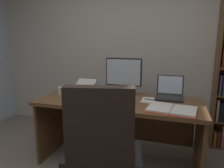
{
  "coord_description": "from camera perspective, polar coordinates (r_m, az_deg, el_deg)",
  "views": [
    {
      "loc": [
        0.66,
        -1.04,
        1.4
      ],
      "look_at": [
        0.01,
        1.04,
        0.95
      ],
      "focal_mm": 33.17,
      "sensor_mm": 36.0,
      "label": 1
    }
  ],
  "objects": [
    {
      "name": "reading_stand_with_book",
      "position": [
        2.74,
        -7.43,
        -0.39
      ],
      "size": [
        0.28,
        0.25,
        0.14
      ],
      "color": "#232326",
      "rests_on": "desk"
    },
    {
      "name": "notepad",
      "position": [
        2.31,
        10.08,
        -4.44
      ],
      "size": [
        0.15,
        0.21,
        0.01
      ],
      "primitive_type": "cube",
      "rotation": [
        0.0,
        0.0,
        -0.0
      ],
      "color": "silver",
      "rests_on": "desk"
    },
    {
      "name": "computer_mouse",
      "position": [
        2.27,
        -6.64,
        -4.19
      ],
      "size": [
        0.06,
        0.1,
        0.04
      ],
      "primitive_type": "ellipsoid",
      "color": "#232326",
      "rests_on": "desk"
    },
    {
      "name": "keyboard",
      "position": [
        2.17,
        0.64,
        -5.07
      ],
      "size": [
        0.42,
        0.15,
        0.02
      ],
      "primitive_type": "cube",
      "color": "#232326",
      "rests_on": "desk"
    },
    {
      "name": "coffee_mug",
      "position": [
        2.59,
        -13.71,
        -1.84
      ],
      "size": [
        0.09,
        0.09,
        0.09
      ],
      "primitive_type": "cylinder",
      "color": "silver",
      "rests_on": "desk"
    },
    {
      "name": "wall_back",
      "position": [
        3.2,
        5.57,
        11.08
      ],
      "size": [
        5.1,
        0.12,
        2.73
      ],
      "primitive_type": "cube",
      "color": "beige",
      "rests_on": "ground"
    },
    {
      "name": "office_chair",
      "position": [
        1.7,
        -2.8,
        -21.4
      ],
      "size": [
        0.68,
        0.6,
        1.11
      ],
      "rotation": [
        0.0,
        0.0,
        0.22
      ],
      "color": "#232326",
      "rests_on": "ground"
    },
    {
      "name": "open_binder",
      "position": [
        2.04,
        16.14,
        -6.68
      ],
      "size": [
        0.49,
        0.37,
        0.02
      ],
      "rotation": [
        0.0,
        0.0,
        -0.14
      ],
      "color": "#DB422D",
      "rests_on": "desk"
    },
    {
      "name": "pen",
      "position": [
        2.3,
        10.58,
        -4.26
      ],
      "size": [
        0.14,
        0.04,
        0.01
      ],
      "primitive_type": "cylinder",
      "rotation": [
        0.0,
        1.57,
        -0.23
      ],
      "color": "black",
      "rests_on": "notepad"
    },
    {
      "name": "desk",
      "position": [
        2.44,
        2.36,
        -8.5
      ],
      "size": [
        1.79,
        0.74,
        0.76
      ],
      "color": "brown",
      "rests_on": "ground"
    },
    {
      "name": "monitor",
      "position": [
        2.49,
        3.2,
        2.02
      ],
      "size": [
        0.44,
        0.16,
        0.44
      ],
      "color": "#232326",
      "rests_on": "desk"
    },
    {
      "name": "laptop",
      "position": [
        2.46,
        15.54,
        -2.54
      ],
      "size": [
        0.3,
        0.31,
        0.24
      ],
      "color": "#232326",
      "rests_on": "desk"
    }
  ]
}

